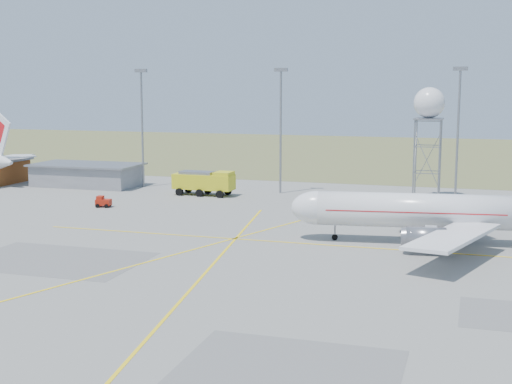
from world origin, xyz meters
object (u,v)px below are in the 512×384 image
(radar_tower, at_px, (428,136))
(fire_truck, at_px, (205,184))
(airliner_main, at_px, (437,212))
(baggage_tug, at_px, (103,203))

(radar_tower, relative_size, fire_truck, 1.73)
(airliner_main, bearing_deg, radar_tower, -92.04)
(airliner_main, bearing_deg, fire_truck, -41.84)
(radar_tower, xyz_separation_m, baggage_tug, (-44.71, -22.88, -9.15))
(radar_tower, xyz_separation_m, fire_truck, (-34.49, -7.86, -7.86))
(airliner_main, xyz_separation_m, baggage_tug, (-48.10, 10.55, -3.01))
(fire_truck, height_order, baggage_tug, fire_truck)
(radar_tower, distance_m, fire_truck, 36.24)
(baggage_tug, bearing_deg, airliner_main, -21.50)
(airliner_main, distance_m, baggage_tug, 49.33)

